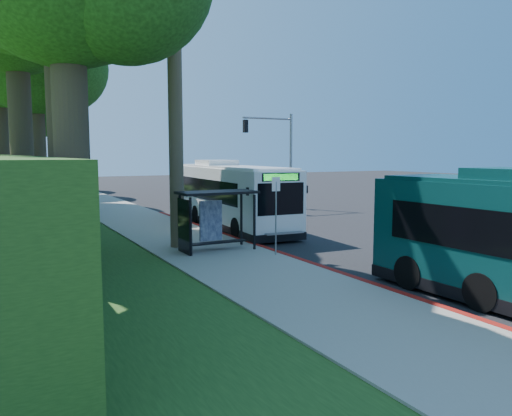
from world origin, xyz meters
TOP-DOWN VIEW (x-y plane):
  - ground at (0.00, 0.00)m, footprint 140.00×140.00m
  - sidewalk at (-7.30, 0.00)m, footprint 4.50×70.00m
  - red_curb at (-5.00, -4.00)m, footprint 0.25×30.00m
  - grass_verge at (-13.00, 5.00)m, footprint 8.00×70.00m
  - bus_shelter at (-7.26, -2.86)m, footprint 3.20×1.51m
  - stop_sign_pole at (-5.40, -5.00)m, footprint 0.35×0.06m
  - traffic_signal_pole at (3.78, 10.00)m, footprint 4.10×0.30m
  - tree_2 at (-11.89, 15.98)m, footprint 8.82×8.40m
  - tree_4 at (-11.40, 31.98)m, footprint 8.40×8.00m
  - tree_5 at (-10.41, 39.99)m, footprint 7.35×7.00m
  - white_bus at (-3.33, 3.66)m, footprint 3.43×12.56m
  - pickup at (1.53, 8.68)m, footprint 3.81×5.72m

SIDE VIEW (x-z plane):
  - ground at x=0.00m, z-range 0.00..0.00m
  - grass_verge at x=-13.00m, z-range 0.00..0.06m
  - sidewalk at x=-7.30m, z-range 0.00..0.12m
  - red_curb at x=-5.00m, z-range 0.00..0.13m
  - pickup at x=1.53m, z-range 0.00..1.46m
  - bus_shelter at x=-7.26m, z-range 0.53..3.08m
  - white_bus at x=-3.33m, z-range -0.04..3.66m
  - stop_sign_pole at x=-5.40m, z-range 0.50..3.67m
  - traffic_signal_pole at x=3.78m, z-range 0.92..7.92m
  - tree_5 at x=-10.41m, z-range 2.53..15.39m
  - tree_4 at x=-11.40m, z-range 2.66..16.80m
  - tree_2 at x=-11.89m, z-range 2.92..18.04m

